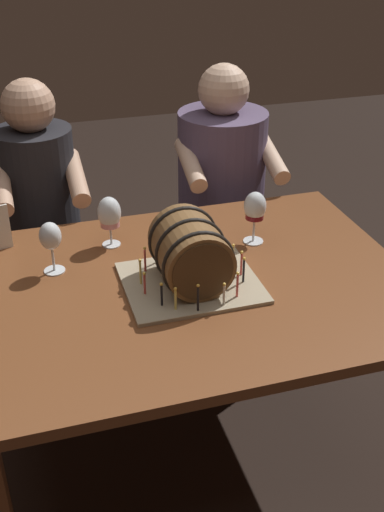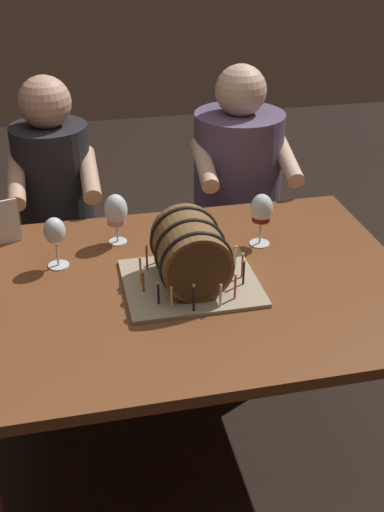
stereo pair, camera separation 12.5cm
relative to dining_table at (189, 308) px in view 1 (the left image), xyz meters
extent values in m
plane|color=black|center=(0.00, 0.00, -0.64)|extent=(8.00, 8.00, 0.00)
cube|color=brown|center=(0.00, 0.00, 0.08)|extent=(1.39, 1.02, 0.03)
cube|color=brown|center=(0.63, 0.45, -0.29)|extent=(0.07, 0.07, 0.71)
cube|color=tan|center=(0.00, -0.01, 0.11)|extent=(0.41, 0.35, 0.01)
cylinder|color=brown|center=(0.00, -0.01, 0.21)|extent=(0.21, 0.25, 0.21)
cylinder|color=#46301B|center=(0.00, -0.14, 0.21)|extent=(0.18, 0.00, 0.18)
cylinder|color=#46301B|center=(0.00, 0.11, 0.21)|extent=(0.18, 0.00, 0.18)
torus|color=black|center=(0.00, -0.10, 0.21)|extent=(0.22, 0.01, 0.22)
torus|color=black|center=(0.00, -0.01, 0.21)|extent=(0.22, 0.01, 0.22)
torus|color=black|center=(0.00, 0.07, 0.21)|extent=(0.22, 0.01, 0.22)
cylinder|color=#D64C47|center=(0.16, -0.02, 0.15)|extent=(0.01, 0.01, 0.07)
sphere|color=#F9C64C|center=(0.16, -0.02, 0.19)|extent=(0.01, 0.01, 0.01)
cylinder|color=#EAD666|center=(0.15, 0.03, 0.15)|extent=(0.01, 0.01, 0.07)
sphere|color=#F9C64C|center=(0.15, 0.03, 0.19)|extent=(0.01, 0.01, 0.01)
cylinder|color=#D64C47|center=(0.10, 0.11, 0.15)|extent=(0.01, 0.01, 0.08)
sphere|color=#F9C64C|center=(0.10, 0.11, 0.20)|extent=(0.01, 0.01, 0.01)
cylinder|color=black|center=(0.06, 0.14, 0.14)|extent=(0.01, 0.01, 0.07)
sphere|color=#F9C64C|center=(0.06, 0.14, 0.18)|extent=(0.01, 0.01, 0.01)
cylinder|color=#EAD666|center=(-0.01, 0.15, 0.15)|extent=(0.01, 0.01, 0.07)
sphere|color=#F9C64C|center=(-0.01, 0.15, 0.19)|extent=(0.01, 0.01, 0.01)
cylinder|color=silver|center=(-0.07, 0.13, 0.14)|extent=(0.01, 0.01, 0.06)
sphere|color=#F9C64C|center=(-0.07, 0.13, 0.18)|extent=(0.01, 0.01, 0.01)
cylinder|color=#D64C47|center=(-0.12, 0.08, 0.15)|extent=(0.01, 0.01, 0.08)
sphere|color=#F9C64C|center=(-0.12, 0.08, 0.19)|extent=(0.01, 0.01, 0.01)
cylinder|color=#EAD666|center=(-0.15, 0.02, 0.15)|extent=(0.01, 0.01, 0.08)
sphere|color=#F9C64C|center=(-0.15, 0.02, 0.19)|extent=(0.01, 0.01, 0.01)
cylinder|color=#D64C47|center=(-0.15, -0.04, 0.14)|extent=(0.01, 0.01, 0.06)
sphere|color=#F9C64C|center=(-0.15, -0.04, 0.18)|extent=(0.01, 0.01, 0.01)
cylinder|color=black|center=(-0.12, -0.12, 0.14)|extent=(0.01, 0.01, 0.07)
sphere|color=#F9C64C|center=(-0.12, -0.12, 0.18)|extent=(0.01, 0.01, 0.01)
cylinder|color=#EAD666|center=(-0.08, -0.15, 0.14)|extent=(0.01, 0.01, 0.06)
sphere|color=#F9C64C|center=(-0.08, -0.15, 0.18)|extent=(0.01, 0.01, 0.01)
cylinder|color=black|center=(-0.03, -0.17, 0.15)|extent=(0.01, 0.01, 0.08)
sphere|color=#F9C64C|center=(-0.03, -0.17, 0.20)|extent=(0.01, 0.01, 0.01)
cylinder|color=silver|center=(0.05, -0.17, 0.14)|extent=(0.01, 0.01, 0.06)
sphere|color=#F9C64C|center=(0.05, -0.17, 0.18)|extent=(0.01, 0.01, 0.01)
cylinder|color=#D64C47|center=(0.11, -0.14, 0.15)|extent=(0.01, 0.01, 0.07)
sphere|color=#F9C64C|center=(0.11, -0.14, 0.19)|extent=(0.01, 0.01, 0.01)
cylinder|color=black|center=(0.15, -0.06, 0.15)|extent=(0.01, 0.01, 0.08)
sphere|color=#F9C64C|center=(0.15, -0.06, 0.19)|extent=(0.01, 0.01, 0.01)
cylinder|color=white|center=(-0.39, 0.19, 0.10)|extent=(0.07, 0.07, 0.00)
cylinder|color=white|center=(-0.39, 0.19, 0.14)|extent=(0.01, 0.01, 0.08)
ellipsoid|color=white|center=(-0.39, 0.19, 0.23)|extent=(0.07, 0.07, 0.09)
cylinder|color=white|center=(-0.19, 0.31, 0.10)|extent=(0.06, 0.06, 0.00)
cylinder|color=white|center=(-0.19, 0.31, 0.14)|extent=(0.01, 0.01, 0.07)
ellipsoid|color=white|center=(-0.19, 0.31, 0.22)|extent=(0.08, 0.08, 0.11)
cylinder|color=pink|center=(-0.19, 0.31, 0.19)|extent=(0.06, 0.06, 0.04)
cylinder|color=white|center=(0.29, 0.19, 0.10)|extent=(0.07, 0.07, 0.00)
cylinder|color=white|center=(0.29, 0.19, 0.14)|extent=(0.01, 0.01, 0.08)
ellipsoid|color=white|center=(0.29, 0.19, 0.24)|extent=(0.08, 0.08, 0.10)
cylinder|color=maroon|center=(0.29, 0.19, 0.20)|extent=(0.06, 0.06, 0.03)
cube|color=black|center=(-0.39, 0.82, -0.42)|extent=(0.34, 0.32, 0.45)
cylinder|color=#232328|center=(-0.39, 0.82, 0.08)|extent=(0.31, 0.31, 0.56)
sphere|color=tan|center=(-0.39, 0.82, 0.45)|extent=(0.20, 0.20, 0.20)
cylinder|color=tan|center=(-0.25, 0.69, 0.20)|extent=(0.07, 0.31, 0.14)
cylinder|color=tan|center=(-0.53, 0.69, 0.20)|extent=(0.07, 0.31, 0.14)
cube|color=#372D40|center=(0.39, 0.82, -0.42)|extent=(0.34, 0.32, 0.45)
cylinder|color=#5B4C6B|center=(0.39, 0.82, 0.08)|extent=(0.40, 0.40, 0.55)
sphere|color=beige|center=(0.39, 0.82, 0.45)|extent=(0.21, 0.21, 0.21)
cylinder|color=beige|center=(0.55, 0.68, 0.20)|extent=(0.09, 0.31, 0.14)
cylinder|color=beige|center=(0.21, 0.70, 0.20)|extent=(0.09, 0.31, 0.14)
camera|label=1|loc=(-0.47, -1.59, 1.15)|focal=44.22mm
camera|label=2|loc=(-0.35, -1.62, 1.15)|focal=44.22mm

